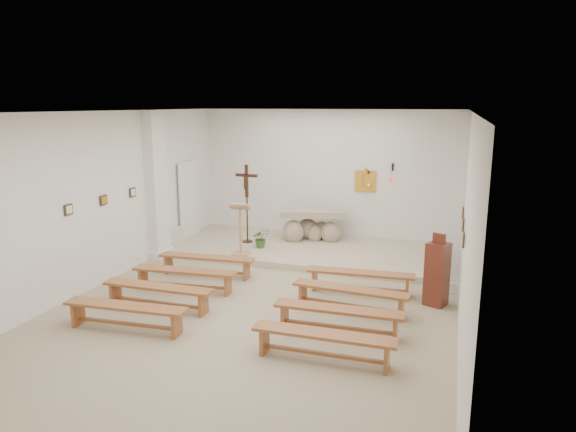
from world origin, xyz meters
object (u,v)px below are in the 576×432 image
(donation_pedestal, at_px, (437,274))
(bench_left_front, at_px, (207,261))
(bench_right_front, at_px, (360,277))
(bench_right_second, at_px, (350,294))
(crucifix_stand, at_px, (247,198))
(bench_left_second, at_px, (184,275))
(bench_right_fourth, at_px, (324,340))
(lectern, at_px, (240,229))
(bench_right_third, at_px, (338,314))
(bench_left_third, at_px, (158,291))
(altar, at_px, (312,227))
(bench_left_fourth, at_px, (126,311))

(donation_pedestal, xyz_separation_m, bench_left_front, (-4.76, 0.14, -0.27))
(bench_right_front, xyz_separation_m, bench_right_second, (-0.00, -0.96, 0.00))
(crucifix_stand, height_order, bench_left_second, crucifix_stand)
(bench_left_second, bearing_deg, bench_right_fourth, -35.18)
(bench_right_second, bearing_deg, bench_right_fourth, -85.56)
(donation_pedestal, relative_size, bench_right_second, 0.64)
(bench_left_second, bearing_deg, bench_right_second, -5.24)
(lectern, height_order, bench_right_fourth, lectern)
(bench_right_fourth, bearing_deg, lectern, 126.10)
(bench_right_third, bearing_deg, lectern, 132.76)
(crucifix_stand, height_order, bench_left_third, crucifix_stand)
(donation_pedestal, distance_m, bench_right_third, 2.30)
(bench_right_front, height_order, bench_right_third, same)
(altar, xyz_separation_m, crucifix_stand, (-1.52, -0.75, 0.82))
(bench_left_second, bearing_deg, bench_left_fourth, -95.24)
(crucifix_stand, relative_size, donation_pedestal, 1.47)
(bench_right_front, distance_m, bench_right_second, 0.96)
(bench_right_third, bearing_deg, altar, 108.59)
(bench_left_front, bearing_deg, bench_right_third, -34.27)
(bench_right_second, xyz_separation_m, bench_left_fourth, (-3.32, -1.91, 0.00))
(bench_right_second, relative_size, bench_left_fourth, 1.00)
(bench_left_fourth, bearing_deg, lectern, 82.47)
(bench_left_third, relative_size, bench_right_fourth, 1.00)
(bench_right_second, distance_m, bench_right_fourth, 1.91)
(lectern, bearing_deg, donation_pedestal, -28.03)
(altar, xyz_separation_m, bench_right_third, (1.83, -5.00, -0.15))
(donation_pedestal, bearing_deg, bench_right_second, -128.50)
(lectern, distance_m, bench_right_second, 3.79)
(donation_pedestal, distance_m, bench_right_fourth, 3.10)
(bench_left_second, xyz_separation_m, bench_right_second, (3.32, 0.00, 0.00))
(bench_right_front, bearing_deg, bench_right_fourth, -93.68)
(altar, distance_m, bench_right_third, 5.32)
(bench_left_front, distance_m, bench_right_fourth, 4.39)
(lectern, distance_m, bench_left_front, 1.33)
(bench_left_front, height_order, bench_left_second, same)
(altar, height_order, donation_pedestal, donation_pedestal)
(bench_right_front, bearing_deg, bench_left_fourth, -142.84)
(bench_right_fourth, bearing_deg, bench_left_third, 163.24)
(bench_left_second, xyz_separation_m, bench_left_third, (0.00, -0.96, 0.00))
(bench_right_front, xyz_separation_m, bench_left_third, (-3.32, -1.91, 0.00))
(crucifix_stand, height_order, donation_pedestal, crucifix_stand)
(crucifix_stand, height_order, bench_left_front, crucifix_stand)
(bench_right_fourth, bearing_deg, bench_left_fourth, 179.31)
(crucifix_stand, xyz_separation_m, bench_right_front, (3.35, -2.33, -0.97))
(bench_right_front, xyz_separation_m, bench_right_fourth, (0.00, -2.87, 0.00))
(altar, bearing_deg, bench_right_front, -74.38)
(altar, bearing_deg, donation_pedestal, -59.70)
(bench_left_second, bearing_deg, bench_left_third, -95.24)
(crucifix_stand, height_order, bench_right_fourth, crucifix_stand)
(bench_right_front, bearing_deg, bench_right_third, -93.68)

